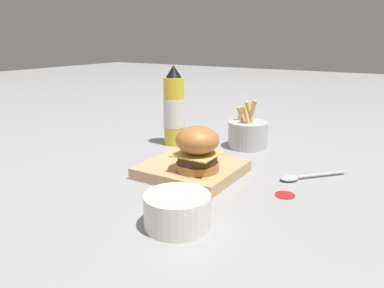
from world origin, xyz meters
TOP-DOWN VIEW (x-y plane):
  - ground_plane at (0.00, 0.00)m, footprint 6.00×6.00m
  - serving_board at (0.01, 0.01)m, footprint 0.21×0.22m
  - burger at (0.04, 0.04)m, footprint 0.10×0.10m
  - ketchup_bottle at (-0.18, -0.18)m, footprint 0.06×0.06m
  - fries_basket at (-0.27, 0.03)m, footprint 0.12×0.12m
  - side_bowl at (0.24, 0.12)m, footprint 0.12×0.12m
  - spoon at (-0.09, 0.23)m, footprint 0.14×0.13m
  - ketchup_puddle at (0.02, 0.24)m, footprint 0.04×0.04m

SIDE VIEW (x-z plane):
  - ground_plane at x=0.00m, z-range 0.00..0.00m
  - ketchup_puddle at x=0.02m, z-range 0.00..0.00m
  - spoon at x=-0.09m, z-range 0.00..0.01m
  - serving_board at x=0.01m, z-range 0.00..0.03m
  - side_bowl at x=0.24m, z-range 0.00..0.06m
  - fries_basket at x=-0.27m, z-range -0.03..0.11m
  - burger at x=0.04m, z-range 0.03..0.13m
  - ketchup_bottle at x=-0.18m, z-range -0.01..0.23m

